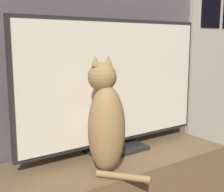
% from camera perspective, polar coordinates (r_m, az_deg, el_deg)
% --- Properties ---
extents(tv, '(1.08, 0.19, 0.67)m').
position_cam_1_polar(tv, '(1.58, 0.77, 1.91)').
color(tv, black).
rests_on(tv, tv_stand).
extents(cat, '(0.18, 0.30, 0.51)m').
position_cam_1_polar(cat, '(1.35, -1.19, -4.75)').
color(cat, '#997547').
rests_on(cat, tv_stand).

